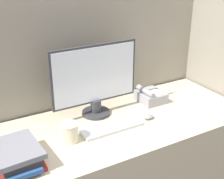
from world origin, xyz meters
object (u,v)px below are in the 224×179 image
at_px(keyboard, 112,127).
at_px(monitor, 95,81).
at_px(coffee_cup, 70,132).
at_px(mouse, 149,117).
at_px(book_stack, 17,156).
at_px(desk_telephone, 150,96).

bearing_deg(keyboard, monitor, 89.11).
bearing_deg(coffee_cup, mouse, -0.85).
bearing_deg(book_stack, coffee_cup, 11.70).
xyz_separation_m(keyboard, mouse, (0.27, -0.01, 0.00)).
relative_size(mouse, book_stack, 0.23).
xyz_separation_m(mouse, book_stack, (-0.84, -0.06, 0.04)).
bearing_deg(monitor, book_stack, -154.02).
relative_size(mouse, coffee_cup, 0.62).
distance_m(book_stack, desk_telephone, 1.03).
height_order(keyboard, book_stack, book_stack).
xyz_separation_m(monitor, keyboard, (-0.00, -0.22, -0.23)).
distance_m(mouse, coffee_cup, 0.53).
xyz_separation_m(monitor, coffee_cup, (-0.27, -0.22, -0.18)).
relative_size(keyboard, book_stack, 1.27).
distance_m(keyboard, desk_telephone, 0.47).
bearing_deg(desk_telephone, mouse, -127.80).
relative_size(keyboard, coffee_cup, 3.42).
height_order(monitor, mouse, monitor).
xyz_separation_m(coffee_cup, book_stack, (-0.31, -0.06, -0.00)).
height_order(book_stack, desk_telephone, desk_telephone).
height_order(monitor, keyboard, monitor).
bearing_deg(desk_telephone, coffee_cup, -164.17).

